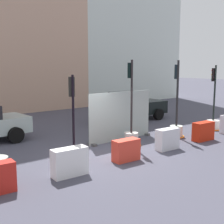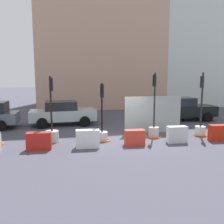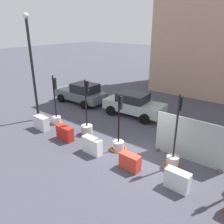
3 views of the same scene
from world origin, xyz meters
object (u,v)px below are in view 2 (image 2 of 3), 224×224
object	(u,v)px
construction_barrier_4	(177,134)
car_black_sedan	(184,109)
car_silver_hatchback	(63,113)
traffic_light_2	(102,131)
traffic_light_3	(154,127)
construction_barrier_2	(88,139)
traffic_light_4	(200,124)
traffic_light_1	(52,130)
construction_barrier_5	(219,133)
construction_barrier_1	(39,141)
construction_barrier_3	(135,137)

from	to	relation	value
construction_barrier_4	car_black_sedan	size ratio (longest dim) A/B	0.22
construction_barrier_4	car_silver_hatchback	xyz separation A→B (m)	(-5.84, 5.74, 0.42)
traffic_light_2	traffic_light_3	size ratio (longest dim) A/B	0.85
traffic_light_2	construction_barrier_2	distance (m)	1.43
traffic_light_4	car_silver_hatchback	bearing A→B (deg)	149.89
traffic_light_1	traffic_light_3	bearing A→B (deg)	-0.09
traffic_light_3	car_silver_hatchback	xyz separation A→B (m)	(-5.07, 4.42, 0.26)
car_silver_hatchback	construction_barrier_5	bearing A→B (deg)	-34.99
construction_barrier_1	construction_barrier_5	xyz separation A→B (m)	(9.26, -0.05, 0.01)
traffic_light_2	traffic_light_3	world-z (taller)	traffic_light_3
traffic_light_3	construction_barrier_5	size ratio (longest dim) A/B	3.27
car_silver_hatchback	traffic_light_1	bearing A→B (deg)	-96.47
traffic_light_1	construction_barrier_1	world-z (taller)	traffic_light_1
traffic_light_1	construction_barrier_2	size ratio (longest dim) A/B	3.01
traffic_light_2	construction_barrier_2	xyz separation A→B (m)	(-0.86, -1.15, -0.06)
traffic_light_3	construction_barrier_1	bearing A→B (deg)	-167.98
traffic_light_1	construction_barrier_2	xyz separation A→B (m)	(1.73, -1.41, -0.16)
traffic_light_4	construction_barrier_2	world-z (taller)	traffic_light_4
traffic_light_1	car_black_sedan	world-z (taller)	traffic_light_1
traffic_light_2	construction_barrier_3	distance (m)	1.85
construction_barrier_3	car_black_sedan	size ratio (longest dim) A/B	0.22
construction_barrier_4	car_black_sedan	xyz separation A→B (m)	(3.31, 5.82, 0.44)
traffic_light_2	car_black_sedan	size ratio (longest dim) A/B	0.66
traffic_light_4	construction_barrier_5	distance (m)	1.30
traffic_light_3	traffic_light_4	xyz separation A→B (m)	(2.77, -0.13, 0.07)
traffic_light_1	traffic_light_3	world-z (taller)	traffic_light_3
traffic_light_4	construction_barrier_2	distance (m)	6.73
construction_barrier_1	construction_barrier_3	xyz separation A→B (m)	(4.59, -0.07, -0.03)
traffic_light_4	car_black_sedan	size ratio (longest dim) A/B	0.77
traffic_light_1	car_silver_hatchback	world-z (taller)	traffic_light_1
traffic_light_1	construction_barrier_5	xyz separation A→B (m)	(8.74, -1.36, -0.18)
traffic_light_2	construction_barrier_1	distance (m)	3.29
traffic_light_3	construction_barrier_3	distance (m)	2.04
construction_barrier_4	car_silver_hatchback	world-z (taller)	car_silver_hatchback
traffic_light_4	car_silver_hatchback	world-z (taller)	traffic_light_4
construction_barrier_4	car_silver_hatchback	size ratio (longest dim) A/B	0.23
car_black_sedan	car_silver_hatchback	distance (m)	9.15
traffic_light_3	construction_barrier_4	size ratio (longest dim) A/B	3.48
traffic_light_3	construction_barrier_5	distance (m)	3.45
construction_barrier_2	construction_barrier_3	bearing A→B (deg)	0.85
traffic_light_3	construction_barrier_1	distance (m)	6.23
construction_barrier_1	construction_barrier_4	size ratio (longest dim) A/B	1.10
construction_barrier_2	construction_barrier_5	distance (m)	7.01
construction_barrier_4	construction_barrier_5	distance (m)	2.40
traffic_light_2	construction_barrier_1	size ratio (longest dim) A/B	2.68
construction_barrier_1	traffic_light_2	bearing A→B (deg)	18.39
traffic_light_4	construction_barrier_3	world-z (taller)	traffic_light_4
traffic_light_2	car_black_sedan	world-z (taller)	traffic_light_2
traffic_light_1	construction_barrier_1	xyz separation A→B (m)	(-0.52, -1.31, -0.19)
construction_barrier_2	car_silver_hatchback	xyz separation A→B (m)	(-1.23, 5.83, 0.40)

